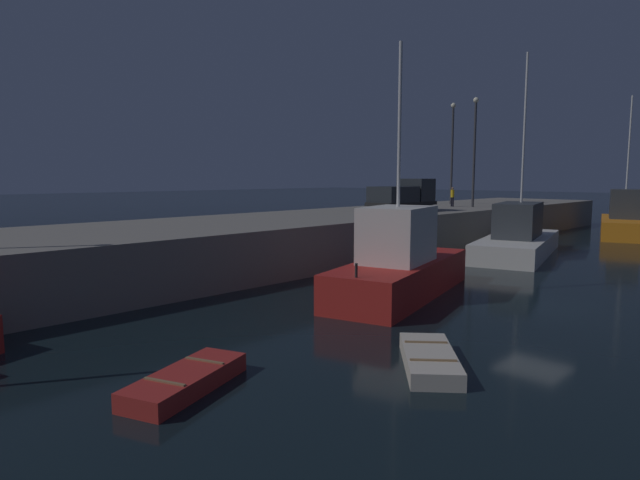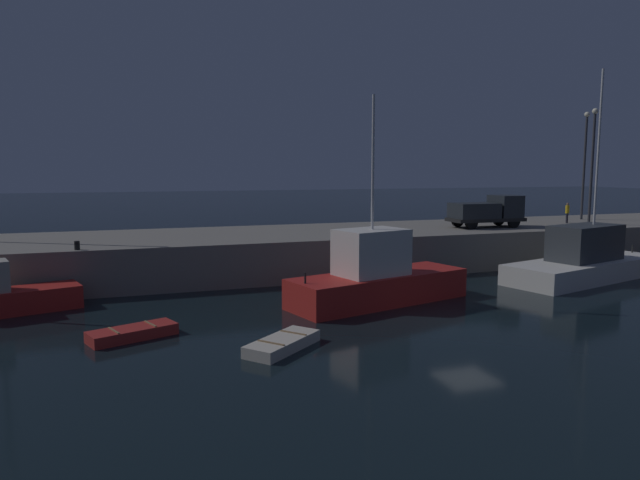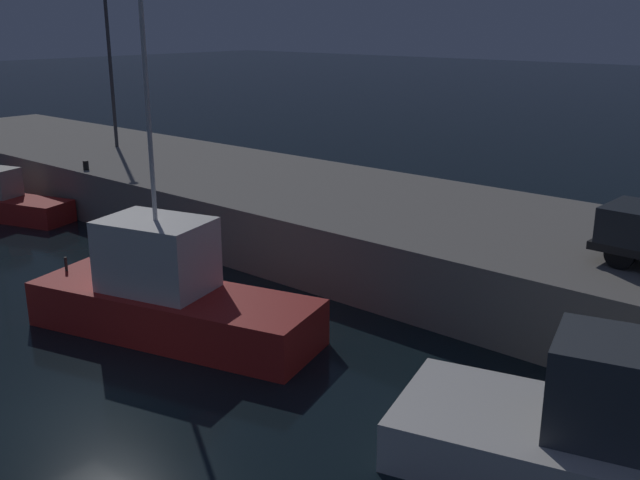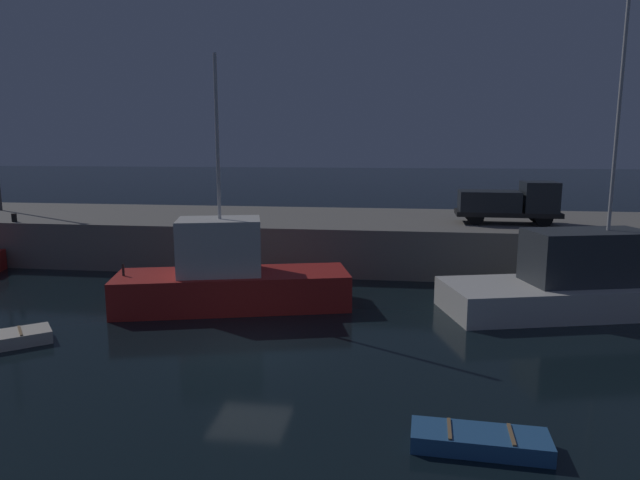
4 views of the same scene
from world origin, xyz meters
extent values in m
plane|color=black|center=(0.00, 0.00, 0.00)|extent=(320.00, 320.00, 0.00)
cube|color=gray|center=(0.00, 15.70, 1.27)|extent=(78.26, 10.31, 2.54)
cube|color=red|center=(-2.01, 4.94, 0.75)|extent=(10.07, 5.41, 1.49)
cube|color=silver|center=(-2.52, 4.81, 2.63)|extent=(3.85, 3.13, 2.28)
cylinder|color=silver|center=(-2.48, 4.82, 7.05)|extent=(0.14, 0.14, 6.55)
cylinder|color=#262626|center=(-6.29, 3.78, 1.74)|extent=(0.10, 0.10, 0.50)
cube|color=red|center=(-19.86, 8.44, 0.56)|extent=(7.48, 4.01, 1.11)
cylinder|color=#38383D|center=(-21.23, 16.11, 7.02)|extent=(0.20, 0.20, 8.95)
cylinder|color=black|center=(8.93, 13.27, 2.99)|extent=(0.91, 0.30, 0.90)
cylinder|color=black|center=(-16.51, 11.09, 2.78)|extent=(0.28, 0.28, 0.47)
camera|label=1|loc=(-20.39, -8.29, 5.01)|focal=30.14mm
camera|label=2|loc=(-13.92, -20.71, 6.72)|focal=31.74mm
camera|label=3|loc=(15.66, -8.40, 9.78)|focal=40.92mm
camera|label=4|loc=(4.72, -16.83, 6.72)|focal=30.89mm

